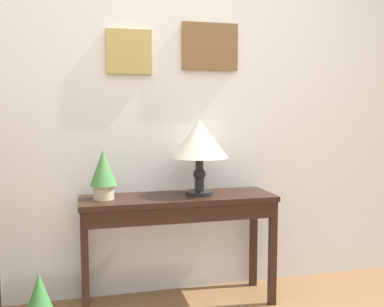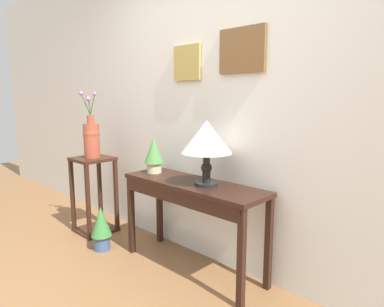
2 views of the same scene
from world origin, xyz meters
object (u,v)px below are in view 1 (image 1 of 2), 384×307
Objects in this scene: console_table at (179,212)px; potted_plant_on_console at (103,172)px; table_lamp at (199,141)px; potted_plant_floor at (40,306)px.

console_table is 4.07× the size of potted_plant_on_console.
table_lamp reaches higher than console_table.
potted_plant_floor is (-0.37, -0.33, -0.67)m from potted_plant_on_console.
console_table is at bearing -3.49° from potted_plant_on_console.
potted_plant_on_console is 0.75× the size of potted_plant_floor.
table_lamp is at bearing 18.34° from potted_plant_floor.
console_table is 0.55m from potted_plant_on_console.
table_lamp is 1.34m from potted_plant_floor.
potted_plant_on_console is 0.83m from potted_plant_floor.
console_table is at bearing 19.79° from potted_plant_floor.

